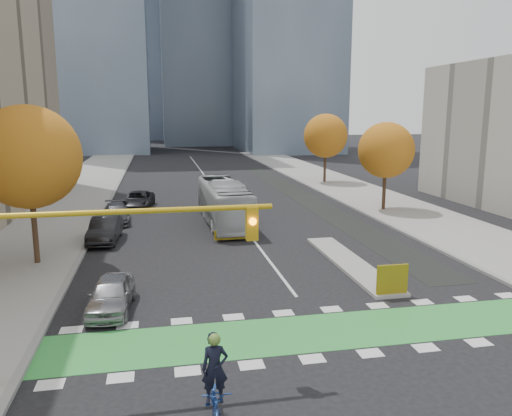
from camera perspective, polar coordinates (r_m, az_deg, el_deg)
name	(u,v)px	position (r m, az deg, el deg)	size (l,w,h in m)	color
ground	(337,351)	(17.55, 9.27, -15.78)	(300.00, 300.00, 0.00)	black
sidewalk_west	(41,230)	(36.36, -23.33, -2.31)	(7.00, 120.00, 0.15)	gray
sidewalk_east	(413,214)	(40.34, 17.46, -0.67)	(7.00, 120.00, 0.15)	gray
curb_west	(96,228)	(35.77, -17.85, -2.14)	(0.30, 120.00, 0.16)	gray
curb_east	(370,216)	(38.80, 12.91, -0.89)	(0.30, 120.00, 0.16)	gray
bike_crossing	(323,331)	(18.82, 7.65, -13.79)	(20.00, 3.00, 0.01)	green
centre_line	(211,184)	(55.49, -5.18, 2.78)	(0.15, 70.00, 0.01)	silver
bike_lane_paint	(301,196)	(47.20, 5.21, 1.34)	(2.50, 50.00, 0.01)	black
median_island	(350,263)	(26.70, 10.65, -6.17)	(1.60, 10.00, 0.16)	gray
hazard_board	(392,279)	(22.32, 15.30, -7.87)	(1.40, 0.12, 1.30)	yellow
tree_west	(29,157)	(27.48, -24.56, 5.30)	(5.20, 5.20, 8.22)	#332114
tree_east_near	(386,150)	(40.78, 14.64, 6.40)	(4.40, 4.40, 7.08)	#332114
tree_east_far	(326,136)	(55.75, 7.96, 8.17)	(4.80, 4.80, 7.65)	#332114
traffic_signal_west	(78,251)	(14.81, -19.63, -4.65)	(8.53, 0.56, 5.20)	#BF9914
cyclist	(215,392)	(13.63, -4.68, -20.24)	(0.81, 2.11, 2.41)	navy
bus	(224,202)	(35.49, -3.68, 0.66)	(2.56, 10.95, 3.05)	#B7BDBF
parked_car_a	(111,294)	(21.01, -16.22, -9.46)	(1.61, 4.00, 1.36)	gray
parked_car_b	(105,230)	(31.86, -16.89, -2.40)	(1.59, 4.56, 1.50)	black
parked_car_c	(116,213)	(37.18, -15.73, -0.61)	(1.86, 4.57, 1.33)	#4C4C51
parked_car_d	(138,200)	(42.37, -13.30, 0.91)	(2.25, 4.89, 1.36)	black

